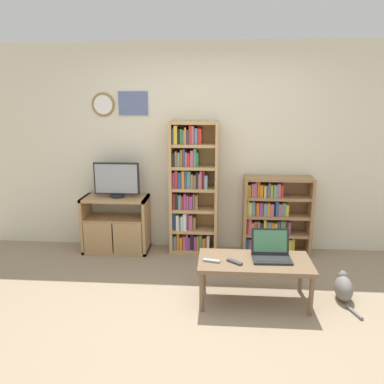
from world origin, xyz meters
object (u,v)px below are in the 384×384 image
television (117,180)px  bookshelf_tall (191,190)px  coffee_table (254,265)px  cat (343,287)px  tv_stand (116,224)px  remote_near_laptop (235,262)px  bookshelf_short (272,217)px  laptop (271,251)px  remote_far_from_laptop (211,261)px

television → bookshelf_tall: bookshelf_tall is taller
coffee_table → cat: (0.88, 0.11, -0.26)m
tv_stand → remote_near_laptop: (1.47, -1.22, 0.08)m
bookshelf_short → remote_near_laptop: bearing=-111.6°
tv_stand → bookshelf_short: bearing=3.0°
laptop → remote_far_from_laptop: (-0.57, -0.13, -0.06)m
remote_far_from_laptop → bookshelf_tall: bearing=25.5°
television → remote_far_from_laptop: size_ratio=3.42×
bookshelf_tall → bookshelf_short: bookshelf_tall is taller
coffee_table → laptop: bearing=24.3°
bookshelf_tall → cat: (1.58, -1.13, -0.69)m
bookshelf_short → remote_near_laptop: size_ratio=6.59×
laptop → cat: size_ratio=0.70×
television → cat: bearing=-22.8°
tv_stand → bookshelf_tall: (0.96, 0.09, 0.45)m
bookshelf_tall → bookshelf_short: 1.08m
television → remote_near_laptop: bearing=-40.7°
tv_stand → laptop: (1.82, -1.07, 0.13)m
bookshelf_short → laptop: bookshelf_short is taller
coffee_table → cat: coffee_table is taller
bookshelf_tall → television: bearing=-175.4°
television → laptop: (1.78, -1.09, -0.45)m
remote_far_from_laptop → cat: (1.29, 0.17, -0.31)m
remote_near_laptop → television: bearing=90.4°
tv_stand → bookshelf_tall: bearing=5.4°
bookshelf_tall → cat: bookshelf_tall is taller
remote_near_laptop → cat: bearing=-39.4°
remote_far_from_laptop → remote_near_laptop: bearing=-80.0°
remote_near_laptop → bookshelf_tall: bearing=62.3°
coffee_table → remote_far_from_laptop: size_ratio=6.44×
bookshelf_tall → laptop: bearing=-53.6°
cat → coffee_table: bearing=-168.1°
tv_stand → television: television is taller
coffee_table → cat: size_ratio=2.01×
coffee_table → laptop: laptop is taller
laptop → remote_near_laptop: laptop is taller
cat → tv_stand: bearing=162.9°
bookshelf_short → coffee_table: (-0.33, -1.25, -0.09)m
bookshelf_tall → laptop: bookshelf_tall is taller
television → bookshelf_short: 2.01m
remote_near_laptop → remote_far_from_laptop: same height
tv_stand → remote_far_from_laptop: tv_stand is taller
tv_stand → remote_near_laptop: size_ratio=5.50×
bookshelf_tall → remote_far_from_laptop: bookshelf_tall is taller
bookshelf_short → cat: size_ratio=1.86×
laptop → bookshelf_short: bearing=79.9°
coffee_table → laptop: size_ratio=2.87×
tv_stand → remote_far_from_laptop: bearing=-44.0°
bookshelf_short → tv_stand: bearing=-177.0°
television → coffee_table: (1.62, -1.16, -0.56)m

